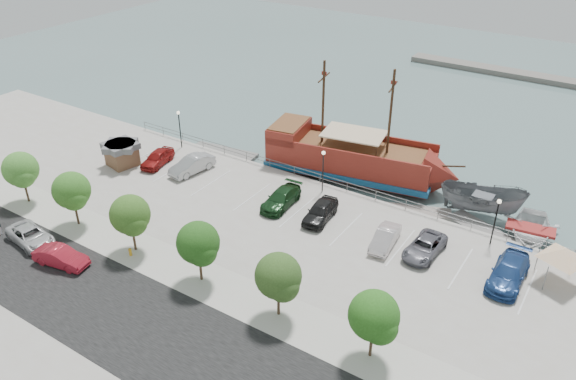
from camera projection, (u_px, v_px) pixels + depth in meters
The scene contains 32 objects.
ground at pixel (285, 232), 49.65m from camera, with size 160.00×160.00×0.00m, color slate.
street at pixel (154, 332), 37.51m from camera, with size 100.00×8.00×0.04m, color black.
sidewalk at pixel (212, 284), 41.87m from camera, with size 100.00×4.00×0.05m, color #B6B2A3.
seawall_railing at pixel (329, 181), 54.56m from camera, with size 50.00×0.06×1.00m.
far_shore at pixel (540, 78), 84.72m from camera, with size 40.00×3.00×0.80m, color #69655B.
pirate_ship at pixel (364, 161), 56.99m from camera, with size 20.12×8.57×12.51m.
patrol_boat at pixel (482, 202), 51.16m from camera, with size 2.87×7.63×2.95m, color slate.
speedboat at pixel (530, 232), 48.34m from camera, with size 4.79×6.71×1.39m, color silver.
dock_west at pixel (224, 153), 62.95m from camera, with size 7.73×2.21×0.44m, color slate.
dock_mid at pixel (416, 212), 52.22m from camera, with size 6.46×1.84×0.37m, color gray.
dock_east at pixel (486, 233), 49.15m from camera, with size 7.33×2.09×0.42m, color gray.
shed at pixel (122, 153), 58.05m from camera, with size 3.60×3.60×2.48m.
canopy_tent at pixel (565, 249), 40.77m from camera, with size 5.35×5.35×3.38m.
street_van at pixel (30, 236), 46.13m from camera, with size 2.30×4.99×1.39m, color silver.
street_sedan at pixel (61, 257), 43.57m from camera, with size 1.56×4.48×1.48m, color #B51D2E.
fire_hydrant at pixel (130, 252), 44.74m from camera, with size 0.25×0.25×0.73m.
lamp_post_left at pixel (179, 123), 60.89m from camera, with size 0.36×0.36×4.28m.
lamp_post_mid at pixel (323, 164), 52.41m from camera, with size 0.36×0.36×4.28m.
lamp_post_right at pixel (497, 214), 44.87m from camera, with size 0.36×0.36×4.28m.
tree_a at pixel (21, 171), 50.48m from camera, with size 3.30×3.20×5.00m.
tree_b at pixel (72, 192), 47.18m from camera, with size 3.30×3.20×5.00m.
tree_c at pixel (131, 216), 43.88m from camera, with size 3.30×3.20×5.00m.
tree_d at pixel (199, 245), 40.58m from camera, with size 3.30×3.20×5.00m.
tree_e at pixel (279, 278), 37.28m from camera, with size 3.30×3.20×5.00m.
tree_f at pixel (375, 318), 33.98m from camera, with size 3.30×3.20×5.00m.
parked_car_a at pixel (157, 158), 58.35m from camera, with size 1.82×4.53×1.54m, color maroon.
parked_car_b at pixel (192, 165), 56.86m from camera, with size 1.75×5.01×1.65m, color #A7A8A9.
parked_car_d at pixel (281, 199), 51.23m from camera, with size 2.10×5.16×1.50m, color #163A1A.
parked_car_e at pixel (320, 211), 49.23m from camera, with size 1.92×4.77×1.62m, color black.
parked_car_f at pixel (385, 238), 45.82m from camera, with size 1.52×4.35×1.43m, color silver.
parked_car_g at pixel (425, 247), 44.81m from camera, with size 2.26×4.90×1.36m, color slate.
parked_car_h at pixel (509, 273), 41.73m from camera, with size 2.34×5.76×1.67m, color navy.
Camera 1 is at (22.60, -34.41, 27.00)m, focal length 35.00 mm.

